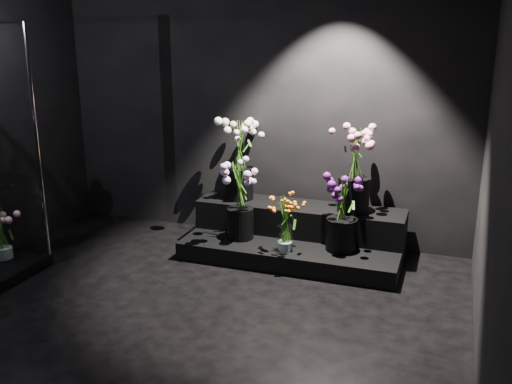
% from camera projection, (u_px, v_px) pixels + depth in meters
% --- Properties ---
extents(floor, '(4.00, 4.00, 0.00)m').
position_uv_depth(floor, '(163.00, 329.00, 3.88)').
color(floor, black).
rests_on(floor, ground).
extents(wall_back, '(4.00, 0.00, 4.00)m').
position_uv_depth(wall_back, '(260.00, 92.00, 5.30)').
color(wall_back, black).
rests_on(wall_back, floor).
extents(wall_right, '(0.00, 4.00, 4.00)m').
position_uv_depth(wall_right, '(505.00, 147.00, 2.85)').
color(wall_right, black).
rests_on(wall_right, floor).
extents(display_riser, '(1.90, 0.84, 0.42)m').
position_uv_depth(display_riser, '(296.00, 235.00, 5.15)').
color(display_riser, black).
rests_on(display_riser, floor).
extents(bouquet_orange_bells, '(0.29, 0.29, 0.47)m').
position_uv_depth(bouquet_orange_bells, '(285.00, 223.00, 4.77)').
color(bouquet_orange_bells, white).
rests_on(bouquet_orange_bells, display_riser).
extents(bouquet_lilac, '(0.44, 0.44, 0.69)m').
position_uv_depth(bouquet_lilac, '(240.00, 197.00, 5.01)').
color(bouquet_lilac, black).
rests_on(bouquet_lilac, display_riser).
extents(bouquet_purple, '(0.40, 0.40, 0.61)m').
position_uv_depth(bouquet_purple, '(342.00, 212.00, 4.75)').
color(bouquet_purple, black).
rests_on(bouquet_purple, display_riser).
extents(bouquet_cream_roses, '(0.48, 0.48, 0.73)m').
position_uv_depth(bouquet_cream_roses, '(239.00, 156.00, 5.27)').
color(bouquet_cream_roses, black).
rests_on(bouquet_cream_roses, display_riser).
extents(bouquet_pink_roses, '(0.41, 0.41, 0.73)m').
position_uv_depth(bouquet_pink_roses, '(355.00, 168.00, 4.90)').
color(bouquet_pink_roses, black).
rests_on(bouquet_pink_roses, display_riser).
extents(bouquet_case_base_pink, '(0.33, 0.33, 0.45)m').
position_uv_depth(bouquet_case_base_pink, '(1.00, 232.00, 4.77)').
color(bouquet_case_base_pink, white).
rests_on(bouquet_case_base_pink, display_case).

